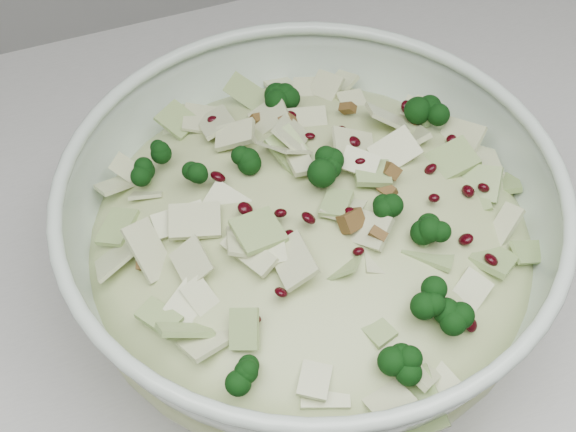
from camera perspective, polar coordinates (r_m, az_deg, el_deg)
name	(u,v)px	position (r m, az deg, el deg)	size (l,w,h in m)	color
counter	(505,349)	(1.14, 15.18, -9.09)	(3.60, 0.60, 0.90)	beige
mixing_bowl	(310,244)	(0.55, 1.57, -2.01)	(0.41, 0.41, 0.13)	silver
salad	(311,225)	(0.53, 1.62, -0.62)	(0.34, 0.34, 0.13)	#B3BC81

